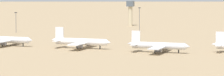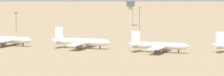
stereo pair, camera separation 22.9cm
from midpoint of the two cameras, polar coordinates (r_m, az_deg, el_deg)
The scene contains 7 objects.
ground at distance 347.83m, azimuth -2.50°, elevation -0.86°, with size 4000.00×4000.00×0.00m, color #9E8460.
parked_jet_white_1 at distance 361.67m, azimuth -9.16°, elevation -0.13°, with size 32.26×27.19×10.65m.
parked_jet_white_2 at distance 343.99m, azimuth -2.74°, elevation -0.32°, with size 33.51×28.16×11.07m.
parked_jet_white_3 at distance 326.04m, azimuth 4.02°, elevation -0.67°, with size 32.16×27.01×10.63m.
control_tower at distance 502.53m, azimuth 1.63°, elevation 2.37°, with size 5.20×5.20×19.17m.
light_pole_west at distance 453.15m, azimuth 2.41°, elevation 1.78°, with size 1.80×0.50×16.47m.
light_pole_mid at distance 446.34m, azimuth -8.30°, elevation 1.49°, with size 1.80×0.50×13.80m.
Camera 2 is at (112.21, -327.11, 37.37)m, focal length 105.53 mm.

